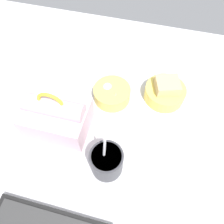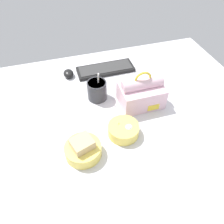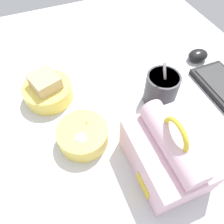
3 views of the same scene
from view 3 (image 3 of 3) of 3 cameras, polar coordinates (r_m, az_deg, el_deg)
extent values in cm
cube|color=silver|center=(60.01, 2.16, -5.01)|extent=(140.00, 110.00, 2.00)
cube|color=beige|center=(51.28, 13.89, -11.10)|extent=(19.47, 14.24, 10.04)
cylinder|color=beige|center=(45.63, 15.49, -7.55)|extent=(18.50, 5.52, 5.52)
cube|color=yellow|center=(50.25, 8.06, -18.51)|extent=(5.45, 0.30, 3.01)
torus|color=yellow|center=(43.54, 16.19, -5.96)|extent=(7.82, 1.00, 7.82)
cylinder|color=#333338|center=(63.36, 12.72, 5.99)|extent=(9.28, 9.28, 9.28)
cylinder|color=gold|center=(60.31, 13.46, 8.76)|extent=(8.17, 8.17, 0.60)
cylinder|color=silver|center=(58.81, 13.65, 9.09)|extent=(0.70, 3.26, 10.53)
cylinder|color=#EFD65B|center=(66.62, -16.29, 5.09)|extent=(14.00, 14.00, 4.87)
cube|color=tan|center=(64.72, -16.83, 6.66)|extent=(9.48, 9.03, 6.82)
cylinder|color=#EFD65B|center=(55.79, -7.60, -6.06)|extent=(12.82, 12.82, 4.89)
ellipsoid|color=white|center=(53.63, -8.10, -7.32)|extent=(3.49, 3.49, 4.10)
cone|color=#F4DB84|center=(55.65, -6.49, -3.45)|extent=(5.79, 5.79, 4.15)
sphere|color=#4C5623|center=(55.42, -11.32, -7.63)|extent=(1.54, 1.54, 1.54)
sphere|color=#4C5623|center=(55.15, -10.42, -7.85)|extent=(1.54, 1.54, 1.54)
sphere|color=#4C5623|center=(55.14, -9.49, -7.61)|extent=(1.54, 1.54, 1.54)
sphere|color=#4C5623|center=(55.38, -8.81, -6.99)|extent=(1.54, 1.54, 1.54)
ellipsoid|color=black|center=(82.25, 21.55, 13.62)|extent=(5.33, 6.89, 3.66)
camera|label=1|loc=(0.64, 53.70, 55.37)|focal=35.00mm
camera|label=2|loc=(0.73, -91.55, 28.65)|focal=35.00mm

